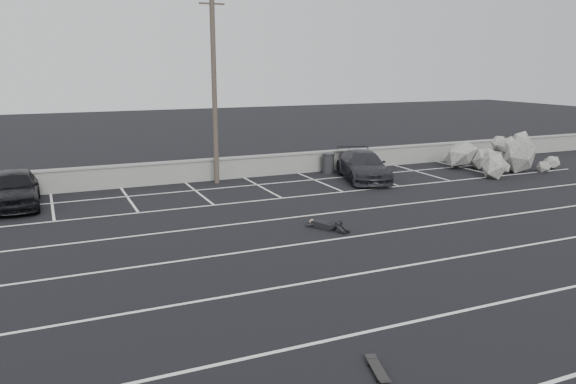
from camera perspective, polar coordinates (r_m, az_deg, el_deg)
name	(u,v)px	position (r m, az deg, el deg)	size (l,w,h in m)	color
ground	(378,271)	(15.80, 9.11, -7.91)	(120.00, 120.00, 0.00)	black
seawall	(224,168)	(28.02, -6.54, 2.43)	(50.00, 0.45, 1.06)	gray
stall_lines	(306,229)	(19.40, 1.83, -3.80)	(36.00, 20.05, 0.01)	silver
car_left	(15,188)	(24.79, -26.02, 0.34)	(1.78, 4.42, 1.51)	black
car_right	(363,166)	(27.87, 7.65, 2.66)	(1.95, 4.81, 1.40)	#24242A
utility_pole	(214,89)	(26.65, -7.50, 10.36)	(1.18, 0.24, 8.82)	#4C4238
trash_bin	(328,163)	(29.42, 4.12, 2.94)	(0.83, 0.83, 1.04)	#262628
riprap_pile	(494,160)	(32.12, 20.24, 3.07)	(6.05, 4.56, 1.39)	gray
person	(322,222)	(19.58, 3.45, -3.02)	(1.59, 2.31, 0.43)	black
skateboard	(378,370)	(10.92, 9.11, -17.40)	(0.41, 0.83, 0.10)	black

